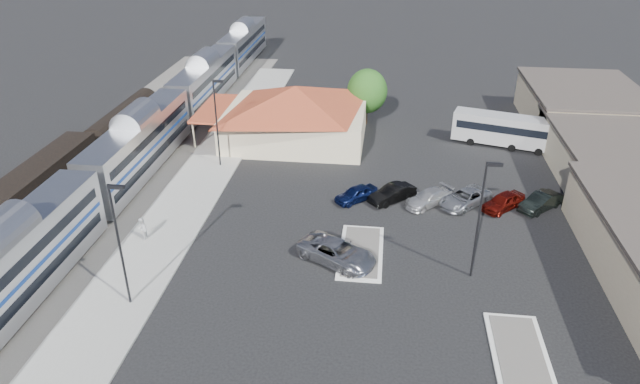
# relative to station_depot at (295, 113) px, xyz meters

# --- Properties ---
(ground) EXTENTS (280.00, 280.00, 0.00)m
(ground) POSITION_rel_station_depot_xyz_m (4.56, -24.00, -3.13)
(ground) COLOR black
(ground) RESTS_ON ground
(railbed) EXTENTS (16.00, 100.00, 0.12)m
(railbed) POSITION_rel_station_depot_xyz_m (-16.44, -16.00, -3.07)
(railbed) COLOR #4C4944
(railbed) RESTS_ON ground
(platform) EXTENTS (5.50, 92.00, 0.18)m
(platform) POSITION_rel_station_depot_xyz_m (-7.44, -18.00, -3.04)
(platform) COLOR gray
(platform) RESTS_ON ground
(passenger_train) EXTENTS (3.00, 104.00, 5.55)m
(passenger_train) POSITION_rel_station_depot_xyz_m (-13.44, -10.55, -0.26)
(passenger_train) COLOR silver
(passenger_train) RESTS_ON ground
(freight_cars) EXTENTS (2.80, 46.00, 4.00)m
(freight_cars) POSITION_rel_station_depot_xyz_m (-19.44, -17.21, -1.21)
(freight_cars) COLOR black
(freight_cars) RESTS_ON ground
(station_depot) EXTENTS (18.35, 12.24, 6.20)m
(station_depot) POSITION_rel_station_depot_xyz_m (0.00, 0.00, 0.00)
(station_depot) COLOR beige
(station_depot) RESTS_ON ground
(buildings_east) EXTENTS (14.40, 51.40, 4.80)m
(buildings_east) POSITION_rel_station_depot_xyz_m (32.56, -9.72, -0.86)
(buildings_east) COLOR #C6B28C
(buildings_east) RESTS_ON ground
(traffic_island_south) EXTENTS (3.30, 7.50, 0.21)m
(traffic_island_south) POSITION_rel_station_depot_xyz_m (8.56, -22.00, -3.03)
(traffic_island_south) COLOR silver
(traffic_island_south) RESTS_ON ground
(traffic_island_north) EXTENTS (3.30, 7.50, 0.21)m
(traffic_island_north) POSITION_rel_station_depot_xyz_m (18.56, -32.00, -3.03)
(traffic_island_north) COLOR silver
(traffic_island_north) RESTS_ON ground
(lamp_plat_s) EXTENTS (1.08, 0.25, 9.00)m
(lamp_plat_s) POSITION_rel_station_depot_xyz_m (-6.34, -30.00, 2.21)
(lamp_plat_s) COLOR black
(lamp_plat_s) RESTS_ON ground
(lamp_plat_n) EXTENTS (1.08, 0.25, 9.00)m
(lamp_plat_n) POSITION_rel_station_depot_xyz_m (-6.34, -8.00, 2.21)
(lamp_plat_n) COLOR black
(lamp_plat_n) RESTS_ON ground
(lamp_lot) EXTENTS (1.08, 0.25, 9.00)m
(lamp_lot) POSITION_rel_station_depot_xyz_m (16.66, -24.00, 2.21)
(lamp_lot) COLOR black
(lamp_lot) RESTS_ON ground
(tree_depot) EXTENTS (4.71, 4.71, 6.63)m
(tree_depot) POSITION_rel_station_depot_xyz_m (7.56, 6.00, 0.89)
(tree_depot) COLOR #382314
(tree_depot) RESTS_ON ground
(suv) EXTENTS (6.70, 5.52, 1.70)m
(suv) POSITION_rel_station_depot_xyz_m (6.82, -23.41, -2.28)
(suv) COLOR #989AA0
(suv) RESTS_ON ground
(coach_bus) EXTENTS (11.10, 5.31, 3.49)m
(coach_bus) POSITION_rel_station_depot_xyz_m (22.70, 0.81, -1.12)
(coach_bus) COLOR silver
(coach_bus) RESTS_ON ground
(person_b) EXTENTS (0.80, 0.98, 1.87)m
(person_b) POSITION_rel_station_depot_xyz_m (-8.65, -22.36, -2.01)
(person_b) COLOR silver
(person_b) RESTS_ON platform
(parked_car_a) EXTENTS (4.17, 3.93, 1.39)m
(parked_car_a) POSITION_rel_station_depot_xyz_m (7.63, -13.62, -2.43)
(parked_car_a) COLOR #0D1845
(parked_car_a) RESTS_ON ground
(parked_car_b) EXTENTS (4.45, 4.19, 1.50)m
(parked_car_b) POSITION_rel_station_depot_xyz_m (10.83, -13.32, -2.38)
(parked_car_b) COLOR black
(parked_car_b) RESTS_ON ground
(parked_car_c) EXTENTS (4.84, 4.60, 1.38)m
(parked_car_c) POSITION_rel_station_depot_xyz_m (14.03, -13.62, -2.44)
(parked_car_c) COLOR silver
(parked_car_c) RESTS_ON ground
(parked_car_d) EXTENTS (5.40, 5.42, 1.45)m
(parked_car_d) POSITION_rel_station_depot_xyz_m (17.23, -13.32, -2.40)
(parked_car_d) COLOR gray
(parked_car_d) RESTS_ON ground
(parked_car_e) EXTENTS (4.40, 4.27, 1.49)m
(parked_car_e) POSITION_rel_station_depot_xyz_m (20.43, -13.62, -2.39)
(parked_car_e) COLOR maroon
(parked_car_e) RESTS_ON ground
(parked_car_f) EXTENTS (4.40, 4.26, 1.50)m
(parked_car_f) POSITION_rel_station_depot_xyz_m (23.63, -13.32, -2.38)
(parked_car_f) COLOR black
(parked_car_f) RESTS_ON ground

